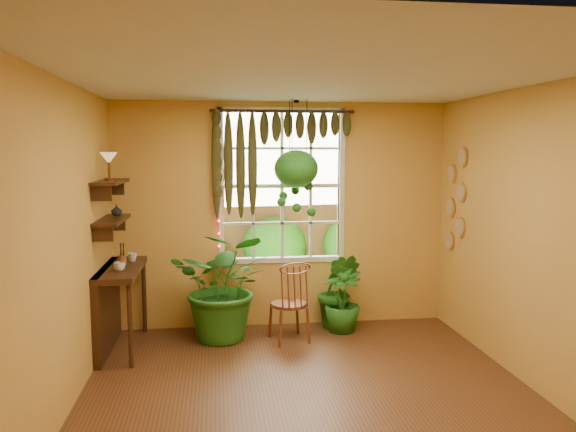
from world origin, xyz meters
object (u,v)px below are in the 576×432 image
potted_plant_left (225,285)px  hanging_basket (296,172)px  counter_ledge (112,299)px  potted_plant_mid (338,291)px  windsor_chair (290,315)px

potted_plant_left → hanging_basket: (0.83, 0.24, 1.26)m
counter_ledge → potted_plant_left: size_ratio=0.96×
counter_ledge → potted_plant_left: potted_plant_left is taller
potted_plant_left → hanging_basket: size_ratio=0.92×
potted_plant_mid → hanging_basket: hanging_basket is taller
potted_plant_mid → hanging_basket: size_ratio=0.67×
potted_plant_mid → counter_ledge: bearing=-170.6°
counter_ledge → potted_plant_left: bearing=8.0°
counter_ledge → hanging_basket: 2.47m
windsor_chair → potted_plant_mid: size_ratio=1.16×
potted_plant_left → hanging_basket: bearing=16.3°
potted_plant_left → counter_ledge: bearing=-172.0°
counter_ledge → hanging_basket: bearing=11.5°
potted_plant_mid → potted_plant_left: bearing=-169.4°
potted_plant_mid → hanging_basket: 1.52m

